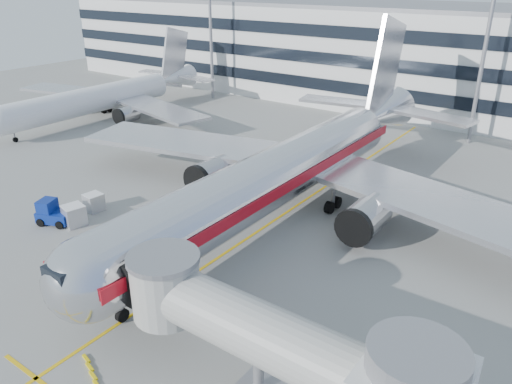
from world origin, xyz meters
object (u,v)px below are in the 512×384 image
Objects in this scene: main_jet at (291,167)px; cargo_container_right at (74,215)px; belt_loader at (188,215)px; cargo_container_left at (74,215)px; cargo_container_front at (94,202)px; baggage_tug at (53,213)px; ramp_worker at (98,264)px.

main_jet reaches higher than cargo_container_right.
belt_loader is 9.81m from cargo_container_left.
belt_loader is 9.26m from cargo_container_front.
baggage_tug is 2.02× the size of cargo_container_front.
belt_loader is 2.38× the size of cargo_container_left.
baggage_tug is at bearing -152.01° from cargo_container_left.
cargo_container_right is (1.57, 1.03, -0.09)m from baggage_tug.
cargo_container_right is at bearing -136.07° from main_jet.
cargo_container_front is at bearing 107.28° from cargo_container_right.
main_jet is at bearing 35.78° from cargo_container_front.
main_jet is 25.59× the size of cargo_container_right.
cargo_container_left is 0.20m from cargo_container_right.
cargo_container_front is 11.29m from ramp_worker.
main_jet is at bearing 44.50° from cargo_container_left.
baggage_tug is (-15.35, -14.30, -3.29)m from main_jet.
baggage_tug reaches higher than cargo_container_right.
cargo_container_left is (-13.62, -13.38, -3.33)m from main_jet.
belt_loader reaches higher than ramp_worker.
main_jet is at bearing 42.98° from baggage_tug.
belt_loader reaches higher than cargo_container_left.
cargo_container_left is at bearing 27.99° from baggage_tug.
cargo_container_right is at bearing 125.98° from ramp_worker.
belt_loader is 2.92× the size of cargo_container_front.
belt_loader is (-5.98, -7.24, -3.60)m from main_jet.
baggage_tug is at bearing -142.99° from belt_loader.
ramp_worker is at bearing -16.42° from baggage_tug.
main_jet is at bearing 43.61° from ramp_worker.
baggage_tug reaches higher than cargo_container_left.
cargo_container_front is at bearing -144.22° from main_jet.
belt_loader is at bearing 64.06° from ramp_worker.
cargo_container_left is (1.73, 0.92, -0.05)m from baggage_tug.
ramp_worker is at bearing -25.20° from cargo_container_left.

